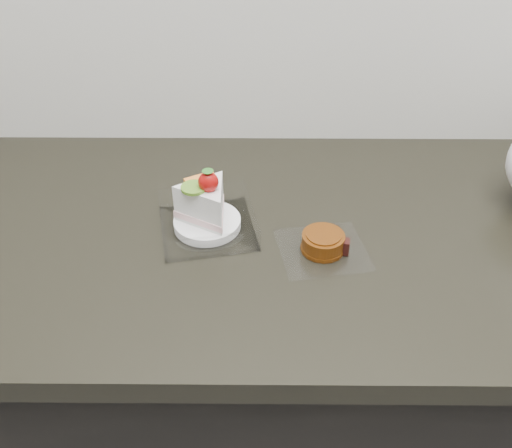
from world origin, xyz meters
TOP-DOWN VIEW (x-y plane):
  - counter at (0.00, 1.69)m, footprint 2.04×0.64m
  - cake_tray at (-0.21, 1.69)m, footprint 0.18×0.18m
  - mooncake_wrap at (-0.01, 1.63)m, footprint 0.16×0.15m

SIDE VIEW (x-z plane):
  - counter at x=0.00m, z-range 0.00..0.90m
  - mooncake_wrap at x=-0.01m, z-range 0.90..0.93m
  - cake_tray at x=-0.21m, z-range 0.87..0.99m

